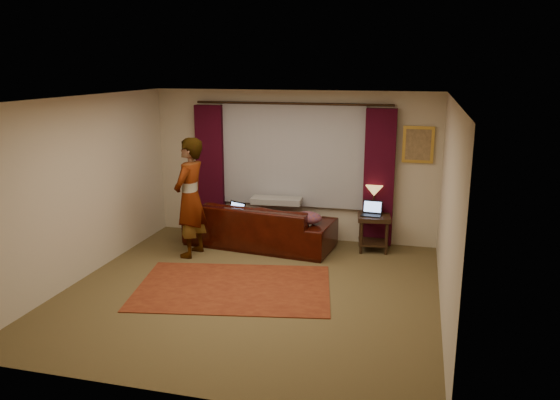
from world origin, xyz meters
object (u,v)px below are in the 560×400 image
object	(u,v)px
end_table	(373,233)
laptop_table	(371,209)
laptop_sofa	(232,211)
tiffany_lamp	(374,199)
sofa	(260,217)
person	(190,198)

from	to	relation	value
end_table	laptop_table	distance (m)	0.42
laptop_sofa	end_table	world-z (taller)	laptop_sofa
tiffany_lamp	sofa	bearing A→B (deg)	-168.38
laptop_sofa	end_table	size ratio (longest dim) A/B	0.59
sofa	end_table	xyz separation A→B (m)	(1.90, 0.23, -0.20)
sofa	tiffany_lamp	bearing A→B (deg)	-161.48
laptop_sofa	sofa	bearing A→B (deg)	41.24
tiffany_lamp	laptop_sofa	bearing A→B (deg)	-167.24
sofa	person	world-z (taller)	person
sofa	end_table	bearing A→B (deg)	-166.07
sofa	end_table	world-z (taller)	sofa
end_table	laptop_sofa	bearing A→B (deg)	-170.95
laptop_sofa	laptop_table	distance (m)	2.32
tiffany_lamp	laptop_table	distance (m)	0.23
sofa	laptop_sofa	distance (m)	0.47
laptop_sofa	end_table	distance (m)	2.38
end_table	person	size ratio (longest dim) A/B	0.32
laptop_table	sofa	bearing A→B (deg)	-170.11
end_table	tiffany_lamp	size ratio (longest dim) A/B	1.31
end_table	laptop_table	xyz separation A→B (m)	(-0.04, -0.05, 0.42)
person	sofa	bearing A→B (deg)	133.80
sofa	person	distance (m)	1.27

